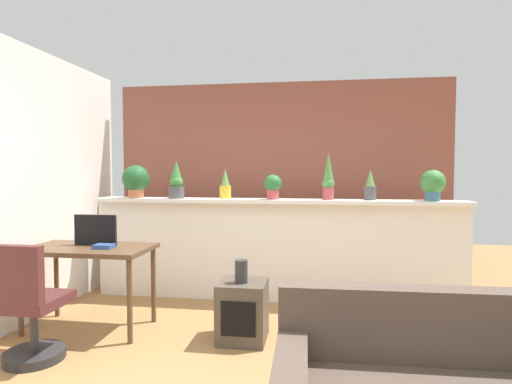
{
  "coord_description": "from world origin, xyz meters",
  "views": [
    {
      "loc": [
        0.47,
        -2.47,
        1.44
      ],
      "look_at": [
        -0.08,
        1.19,
        1.24
      ],
      "focal_mm": 28.99,
      "sensor_mm": 36.0,
      "label": 1
    }
  ],
  "objects_px": {
    "desk": "(89,256)",
    "book_on_desk": "(104,246)",
    "potted_plant_3": "(273,186)",
    "potted_plant_4": "(328,178)",
    "potted_plant_1": "(176,182)",
    "potted_plant_0": "(136,180)",
    "side_cube_shelf": "(243,311)",
    "office_chair": "(28,312)",
    "tv_monitor": "(95,230)",
    "potted_plant_5": "(370,186)",
    "potted_plant_2": "(225,186)",
    "vase_on_shelf": "(241,271)",
    "potted_plant_6": "(433,184)"
  },
  "relations": [
    {
      "from": "potted_plant_1",
      "to": "desk",
      "type": "xyz_separation_m",
      "value": [
        -0.47,
        -1.0,
        -0.64
      ]
    },
    {
      "from": "potted_plant_3",
      "to": "tv_monitor",
      "type": "bearing_deg",
      "value": -148.62
    },
    {
      "from": "potted_plant_3",
      "to": "desk",
      "type": "height_order",
      "value": "potted_plant_3"
    },
    {
      "from": "desk",
      "to": "office_chair",
      "type": "height_order",
      "value": "office_chair"
    },
    {
      "from": "potted_plant_2",
      "to": "vase_on_shelf",
      "type": "height_order",
      "value": "potted_plant_2"
    },
    {
      "from": "side_cube_shelf",
      "to": "tv_monitor",
      "type": "bearing_deg",
      "value": 174.91
    },
    {
      "from": "vase_on_shelf",
      "to": "side_cube_shelf",
      "type": "bearing_deg",
      "value": 82.02
    },
    {
      "from": "potted_plant_4",
      "to": "office_chair",
      "type": "height_order",
      "value": "potted_plant_4"
    },
    {
      "from": "potted_plant_2",
      "to": "office_chair",
      "type": "height_order",
      "value": "potted_plant_2"
    },
    {
      "from": "potted_plant_1",
      "to": "office_chair",
      "type": "xyz_separation_m",
      "value": [
        -0.56,
        -1.69,
        -0.92
      ]
    },
    {
      "from": "potted_plant_4",
      "to": "tv_monitor",
      "type": "height_order",
      "value": "potted_plant_4"
    },
    {
      "from": "potted_plant_0",
      "to": "vase_on_shelf",
      "type": "xyz_separation_m",
      "value": [
        1.42,
        -1.09,
        -0.73
      ]
    },
    {
      "from": "potted_plant_4",
      "to": "potted_plant_2",
      "type": "bearing_deg",
      "value": 178.02
    },
    {
      "from": "potted_plant_1",
      "to": "potted_plant_4",
      "type": "bearing_deg",
      "value": 0.76
    },
    {
      "from": "potted_plant_5",
      "to": "side_cube_shelf",
      "type": "relative_size",
      "value": 0.64
    },
    {
      "from": "desk",
      "to": "vase_on_shelf",
      "type": "relative_size",
      "value": 5.72
    },
    {
      "from": "potted_plant_6",
      "to": "tv_monitor",
      "type": "relative_size",
      "value": 0.8
    },
    {
      "from": "tv_monitor",
      "to": "office_chair",
      "type": "bearing_deg",
      "value": -97.75
    },
    {
      "from": "potted_plant_0",
      "to": "side_cube_shelf",
      "type": "relative_size",
      "value": 0.74
    },
    {
      "from": "potted_plant_6",
      "to": "office_chair",
      "type": "distance_m",
      "value": 3.81
    },
    {
      "from": "potted_plant_1",
      "to": "desk",
      "type": "relative_size",
      "value": 0.39
    },
    {
      "from": "tv_monitor",
      "to": "side_cube_shelf",
      "type": "bearing_deg",
      "value": -5.09
    },
    {
      "from": "potted_plant_2",
      "to": "side_cube_shelf",
      "type": "xyz_separation_m",
      "value": [
        0.4,
        -1.1,
        -1.02
      ]
    },
    {
      "from": "potted_plant_0",
      "to": "side_cube_shelf",
      "type": "distance_m",
      "value": 2.08
    },
    {
      "from": "potted_plant_2",
      "to": "potted_plant_3",
      "type": "height_order",
      "value": "potted_plant_2"
    },
    {
      "from": "book_on_desk",
      "to": "potted_plant_0",
      "type": "bearing_deg",
      "value": 99.95
    },
    {
      "from": "potted_plant_1",
      "to": "tv_monitor",
      "type": "distance_m",
      "value": 1.1
    },
    {
      "from": "office_chair",
      "to": "side_cube_shelf",
      "type": "height_order",
      "value": "office_chair"
    },
    {
      "from": "potted_plant_4",
      "to": "book_on_desk",
      "type": "distance_m",
      "value": 2.32
    },
    {
      "from": "potted_plant_3",
      "to": "desk",
      "type": "relative_size",
      "value": 0.24
    },
    {
      "from": "potted_plant_1",
      "to": "potted_plant_3",
      "type": "relative_size",
      "value": 1.6
    },
    {
      "from": "potted_plant_5",
      "to": "office_chair",
      "type": "xyz_separation_m",
      "value": [
        -2.66,
        -1.75,
        -0.88
      ]
    },
    {
      "from": "potted_plant_3",
      "to": "potted_plant_4",
      "type": "relative_size",
      "value": 0.53
    },
    {
      "from": "potted_plant_2",
      "to": "potted_plant_6",
      "type": "distance_m",
      "value": 2.18
    },
    {
      "from": "side_cube_shelf",
      "to": "book_on_desk",
      "type": "height_order",
      "value": "book_on_desk"
    },
    {
      "from": "potted_plant_5",
      "to": "potted_plant_3",
      "type": "bearing_deg",
      "value": -177.47
    },
    {
      "from": "potted_plant_1",
      "to": "desk",
      "type": "height_order",
      "value": "potted_plant_1"
    },
    {
      "from": "potted_plant_1",
      "to": "potted_plant_4",
      "type": "relative_size",
      "value": 0.84
    },
    {
      "from": "potted_plant_2",
      "to": "potted_plant_4",
      "type": "distance_m",
      "value": 1.13
    },
    {
      "from": "office_chair",
      "to": "side_cube_shelf",
      "type": "distance_m",
      "value": 1.64
    },
    {
      "from": "side_cube_shelf",
      "to": "vase_on_shelf",
      "type": "bearing_deg",
      "value": -97.98
    },
    {
      "from": "potted_plant_3",
      "to": "book_on_desk",
      "type": "height_order",
      "value": "potted_plant_3"
    },
    {
      "from": "potted_plant_1",
      "to": "potted_plant_3",
      "type": "height_order",
      "value": "potted_plant_1"
    },
    {
      "from": "potted_plant_4",
      "to": "vase_on_shelf",
      "type": "bearing_deg",
      "value": -123.82
    },
    {
      "from": "potted_plant_5",
      "to": "potted_plant_0",
      "type": "bearing_deg",
      "value": -179.07
    },
    {
      "from": "potted_plant_4",
      "to": "vase_on_shelf",
      "type": "xyz_separation_m",
      "value": [
        -0.73,
        -1.1,
        -0.76
      ]
    },
    {
      "from": "desk",
      "to": "office_chair",
      "type": "xyz_separation_m",
      "value": [
        -0.09,
        -0.69,
        -0.28
      ]
    },
    {
      "from": "desk",
      "to": "book_on_desk",
      "type": "relative_size",
      "value": 6.8
    },
    {
      "from": "potted_plant_3",
      "to": "potted_plant_5",
      "type": "xyz_separation_m",
      "value": [
        1.03,
        0.05,
        -0.01
      ]
    },
    {
      "from": "potted_plant_0",
      "to": "potted_plant_2",
      "type": "distance_m",
      "value": 1.03
    }
  ]
}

